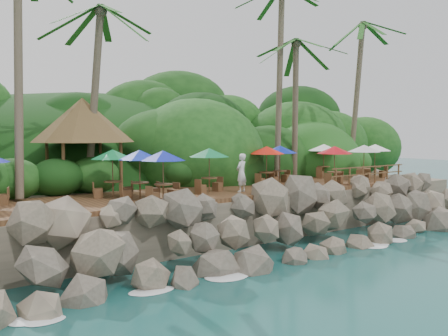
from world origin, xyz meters
TOP-DOWN VIEW (x-y plane):
  - ground at (0.00, 0.00)m, footprint 140.00×140.00m
  - land_base at (0.00, 16.00)m, footprint 32.00×25.20m
  - jungle_hill at (0.00, 23.50)m, footprint 44.80×28.00m
  - seawall at (0.00, 2.00)m, footprint 29.00×4.00m
  - terrace at (0.00, 6.00)m, footprint 26.00×5.00m
  - jungle_foliage at (0.00, 15.00)m, footprint 44.00×16.00m
  - foam_line at (0.00, 0.30)m, footprint 25.20×0.80m
  - palapa at (-5.73, 10.09)m, footprint 5.07×5.07m
  - dining_clusters at (0.45, 5.84)m, footprint 25.18×5.16m
  - railing at (8.33, 3.65)m, footprint 6.10×0.10m
  - waiter at (0.22, 4.86)m, footprint 0.79×0.66m

SIDE VIEW (x-z plane):
  - ground at x=0.00m, z-range 0.00..0.00m
  - jungle_hill at x=0.00m, z-range -7.70..7.70m
  - jungle_foliage at x=0.00m, z-range -6.00..6.00m
  - foam_line at x=0.00m, z-range 0.00..0.06m
  - land_base at x=0.00m, z-range 0.00..2.10m
  - seawall at x=0.00m, z-range 0.00..2.30m
  - terrace at x=0.00m, z-range 2.10..2.30m
  - railing at x=8.33m, z-range 2.41..3.41m
  - waiter at x=0.22m, z-range 2.30..4.16m
  - dining_clusters at x=0.45m, z-range 3.00..5.13m
  - palapa at x=-5.73m, z-range 3.49..8.09m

